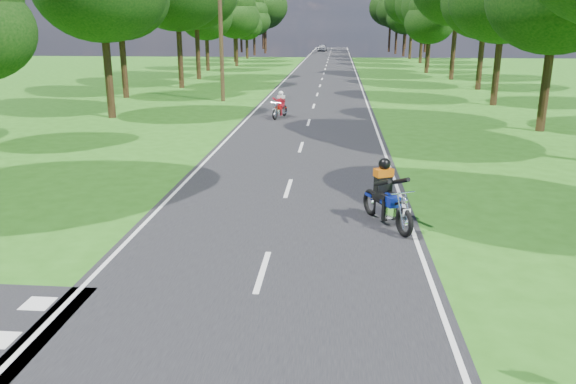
{
  "coord_description": "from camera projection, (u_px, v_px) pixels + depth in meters",
  "views": [
    {
      "loc": [
        1.41,
        -8.25,
        4.77
      ],
      "look_at": [
        0.34,
        4.0,
        1.1
      ],
      "focal_mm": 35.0,
      "sensor_mm": 36.0,
      "label": 1
    }
  ],
  "objects": [
    {
      "name": "road_markings",
      "position": [
        322.0,
        75.0,
        55.31
      ],
      "size": [
        7.4,
        140.0,
        0.01
      ],
      "color": "silver",
      "rests_on": "main_road"
    },
    {
      "name": "distant_car",
      "position": [
        322.0,
        48.0,
        105.16
      ],
      "size": [
        1.86,
        3.97,
        1.31
      ],
      "primitive_type": "imported",
      "rotation": [
        0.0,
        0.0,
        -0.08
      ],
      "color": "#AFB0B6",
      "rests_on": "main_road"
    },
    {
      "name": "rider_near_blue",
      "position": [
        388.0,
        193.0,
        13.65
      ],
      "size": [
        1.44,
        2.08,
        1.66
      ],
      "primitive_type": null,
      "rotation": [
        0.0,
        0.0,
        0.43
      ],
      "color": "#0D1F93",
      "rests_on": "main_road"
    },
    {
      "name": "rider_far_red",
      "position": [
        280.0,
        105.0,
        29.66
      ],
      "size": [
        0.99,
        1.78,
        1.41
      ],
      "primitive_type": null,
      "rotation": [
        0.0,
        0.0,
        -0.27
      ],
      "color": "#AC160D",
      "rests_on": "main_road"
    },
    {
      "name": "main_road",
      "position": [
        324.0,
        74.0,
        57.09
      ],
      "size": [
        7.0,
        140.0,
        0.02
      ],
      "primitive_type": "cube",
      "color": "black",
      "rests_on": "ground"
    },
    {
      "name": "telegraph_pole",
      "position": [
        221.0,
        36.0,
        35.42
      ],
      "size": [
        1.2,
        0.26,
        8.0
      ],
      "color": "#382616",
      "rests_on": "ground"
    },
    {
      "name": "ground",
      "position": [
        247.0,
        323.0,
        9.36
      ],
      "size": [
        160.0,
        160.0,
        0.0
      ],
      "primitive_type": "plane",
      "color": "#265A14",
      "rests_on": "ground"
    }
  ]
}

